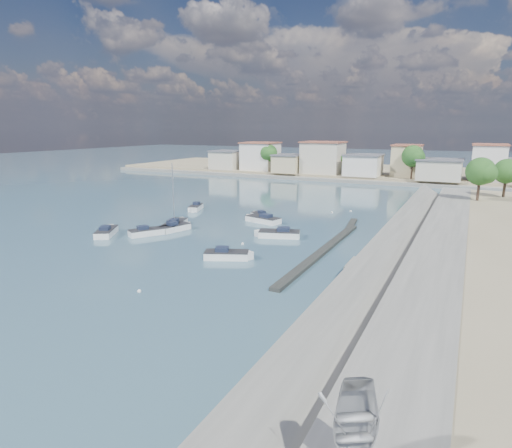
{
  "coord_description": "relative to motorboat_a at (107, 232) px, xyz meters",
  "views": [
    {
      "loc": [
        20.66,
        -33.53,
        13.41
      ],
      "look_at": [
        -3.11,
        13.74,
        1.4
      ],
      "focal_mm": 30.0,
      "sensor_mm": 36.0,
      "label": 1
    }
  ],
  "objects": [
    {
      "name": "mooring_buoys",
      "position": [
        23.21,
        10.88,
        -0.33
      ],
      "size": [
        15.32,
        42.71,
        0.34
      ],
      "color": "white",
      "rests_on": "ground"
    },
    {
      "name": "far_shore_land",
      "position": [
        20.12,
        86.81,
        0.32
      ],
      "size": [
        160.0,
        40.0,
        1.4
      ],
      "primitive_type": "cube",
      "color": "gray",
      "rests_on": "ground"
    },
    {
      "name": "motorboat_d",
      "position": [
        19.91,
        8.66,
        -0.0
      ],
      "size": [
        5.76,
        3.55,
        1.48
      ],
      "color": "white",
      "rests_on": "ground"
    },
    {
      "name": "motorboat_g",
      "position": [
        0.64,
        18.78,
        0.0
      ],
      "size": [
        2.88,
        4.61,
        1.48
      ],
      "color": "white",
      "rests_on": "ground"
    },
    {
      "name": "shore_trees",
      "position": [
        28.46,
        62.92,
        5.84
      ],
      "size": [
        74.56,
        38.32,
        7.92
      ],
      "color": "#38281E",
      "rests_on": "ground"
    },
    {
      "name": "motorboat_a",
      "position": [
        0.0,
        0.0,
        0.0
      ],
      "size": [
        4.03,
        5.08,
        1.48
      ],
      "color": "white",
      "rests_on": "ground"
    },
    {
      "name": "motorboat_c",
      "position": [
        14.38,
        15.58,
        0.0
      ],
      "size": [
        5.94,
        3.28,
        1.48
      ],
      "color": "white",
      "rests_on": "ground"
    },
    {
      "name": "seawall_walkway",
      "position": [
        38.62,
        7.81,
        0.52
      ],
      "size": [
        5.0,
        90.0,
        1.8
      ],
      "primitive_type": "cube",
      "color": "slate",
      "rests_on": "ground"
    },
    {
      "name": "far_town",
      "position": [
        30.83,
        71.73,
        4.56
      ],
      "size": [
        113.01,
        12.8,
        8.35
      ],
      "color": "beige",
      "rests_on": "far_shore_land"
    },
    {
      "name": "breakwater",
      "position": [
        27.02,
        7.5,
        -0.21
      ],
      "size": [
        2.0,
        31.02,
        0.35
      ],
      "color": "black",
      "rests_on": "ground"
    },
    {
      "name": "ground",
      "position": [
        20.12,
        34.81,
        -0.38
      ],
      "size": [
        400.0,
        400.0,
        0.0
      ],
      "primitive_type": "plane",
      "color": "#345268",
      "rests_on": "ground"
    },
    {
      "name": "motorboat_b",
      "position": [
        4.83,
        2.24,
        -0.0
      ],
      "size": [
        3.76,
        4.56,
        1.48
      ],
      "color": "white",
      "rests_on": "ground"
    },
    {
      "name": "motorboat_f",
      "position": [
        13.0,
        17.79,
        -0.0
      ],
      "size": [
        3.65,
        2.96,
        1.48
      ],
      "color": "white",
      "rests_on": "ground"
    },
    {
      "name": "far_shore_quay",
      "position": [
        20.12,
        65.81,
        0.02
      ],
      "size": [
        160.0,
        2.5,
        0.8
      ],
      "primitive_type": "cube",
      "color": "slate",
      "rests_on": "ground"
    },
    {
      "name": "motorboat_h",
      "position": [
        19.1,
        -1.89,
        -0.0
      ],
      "size": [
        5.06,
        3.49,
        1.48
      ],
      "color": "white",
      "rests_on": "ground"
    },
    {
      "name": "sailboat",
      "position": [
        5.19,
        7.35,
        0.04
      ],
      "size": [
        3.66,
        6.41,
        9.0
      ],
      "color": "white",
      "rests_on": "ground"
    },
    {
      "name": "motorboat_e",
      "position": [
        6.53,
        5.86,
        -0.0
      ],
      "size": [
        2.69,
        4.69,
        1.48
      ],
      "color": "white",
      "rests_on": "ground"
    }
  ]
}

